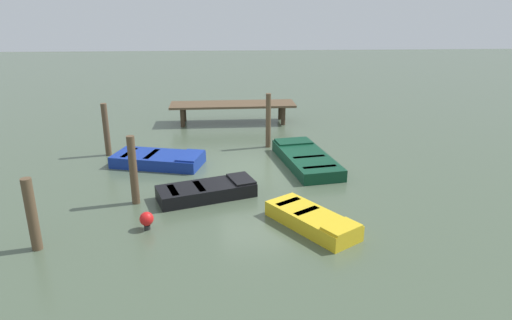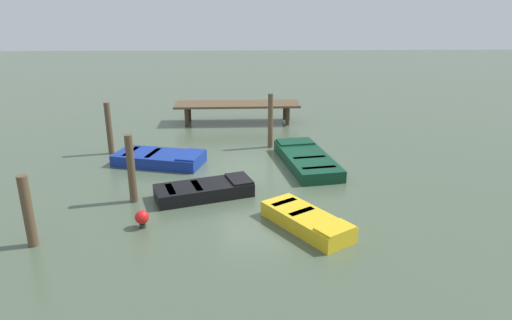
% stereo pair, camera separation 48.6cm
% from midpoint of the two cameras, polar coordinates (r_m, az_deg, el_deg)
% --- Properties ---
extents(ground_plane, '(80.00, 80.00, 0.00)m').
position_cam_midpoint_polar(ground_plane, '(15.95, -0.87, -1.19)').
color(ground_plane, '#475642').
extents(dock_segment, '(5.91, 1.67, 0.95)m').
position_cam_midpoint_polar(dock_segment, '(21.92, -3.55, 6.76)').
color(dock_segment, brown).
rests_on(dock_segment, ground_plane).
extents(rowboat_dark_green, '(2.10, 4.03, 0.46)m').
position_cam_midpoint_polar(rowboat_dark_green, '(16.46, 5.37, 0.17)').
color(rowboat_dark_green, '#0C3823').
rests_on(rowboat_dark_green, ground_plane).
extents(rowboat_yellow, '(2.30, 2.73, 0.46)m').
position_cam_midpoint_polar(rowboat_yellow, '(11.97, 5.85, -7.43)').
color(rowboat_yellow, gold).
rests_on(rowboat_yellow, ground_plane).
extents(rowboat_blue, '(3.37, 2.16, 0.46)m').
position_cam_midpoint_polar(rowboat_blue, '(16.74, -12.81, 0.10)').
color(rowboat_blue, navy).
rests_on(rowboat_blue, ground_plane).
extents(rowboat_black, '(3.06, 1.97, 0.46)m').
position_cam_midpoint_polar(rowboat_black, '(13.77, -7.11, -3.80)').
color(rowboat_black, black).
rests_on(rowboat_black, ground_plane).
extents(mooring_piling_near_right, '(0.23, 0.23, 2.03)m').
position_cam_midpoint_polar(mooring_piling_near_right, '(13.51, -16.02, -1.25)').
color(mooring_piling_near_right, brown).
rests_on(mooring_piling_near_right, ground_plane).
extents(mooring_piling_mid_left, '(0.22, 0.22, 1.99)m').
position_cam_midpoint_polar(mooring_piling_mid_left, '(18.11, -18.87, 3.58)').
color(mooring_piling_mid_left, brown).
rests_on(mooring_piling_mid_left, ground_plane).
extents(mooring_piling_far_left, '(0.20, 0.20, 2.16)m').
position_cam_midpoint_polar(mooring_piling_far_left, '(18.11, 0.77, 4.90)').
color(mooring_piling_far_left, brown).
rests_on(mooring_piling_far_left, ground_plane).
extents(mooring_piling_far_right, '(0.24, 0.24, 1.80)m').
position_cam_midpoint_polar(mooring_piling_far_right, '(11.94, -27.18, -6.07)').
color(mooring_piling_far_right, brown).
rests_on(mooring_piling_far_right, ground_plane).
extents(marker_buoy, '(0.36, 0.36, 0.48)m').
position_cam_midpoint_polar(marker_buoy, '(12.17, -14.57, -7.16)').
color(marker_buoy, '#262626').
rests_on(marker_buoy, ground_plane).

